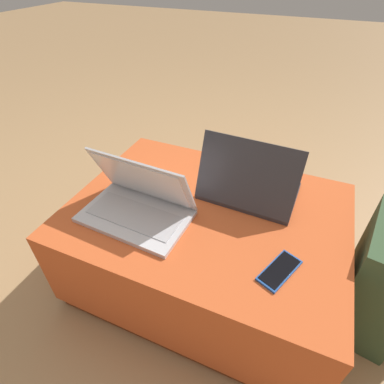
% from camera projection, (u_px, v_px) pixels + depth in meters
% --- Properties ---
extents(ground_plane, '(14.00, 14.00, 0.00)m').
position_uv_depth(ground_plane, '(204.00, 275.00, 1.32)').
color(ground_plane, tan).
extents(ottoman, '(0.98, 0.72, 0.40)m').
position_uv_depth(ottoman, '(206.00, 245.00, 1.20)').
color(ottoman, maroon).
rests_on(ottoman, ground_plane).
extents(laptop_near, '(0.38, 0.25, 0.22)m').
position_uv_depth(laptop_near, '(138.00, 204.00, 1.03)').
color(laptop_near, silver).
rests_on(laptop_near, ottoman).
extents(laptop_far, '(0.35, 0.26, 0.25)m').
position_uv_depth(laptop_far, '(248.00, 186.00, 1.10)').
color(laptop_far, '#333338').
rests_on(laptop_far, ottoman).
extents(cell_phone, '(0.12, 0.16, 0.01)m').
position_uv_depth(cell_phone, '(280.00, 270.00, 0.86)').
color(cell_phone, '#1E4C9E').
rests_on(cell_phone, ottoman).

